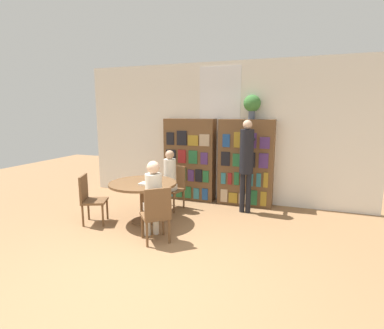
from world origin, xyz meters
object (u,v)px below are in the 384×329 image
librarian_standing (247,158)px  chair_left_side (174,185)px  bookshelf_right (246,163)px  bookshelf_left (190,160)px  reading_table (143,189)px  chair_near_camera (90,197)px  seated_reader_left (169,178)px  seated_reader_right (153,195)px  chair_far_side (156,212)px  flower_vase (252,104)px

librarian_standing → chair_left_side: bearing=-170.3°
bookshelf_right → chair_left_side: bearing=-150.6°
bookshelf_left → reading_table: size_ratio=1.52×
chair_near_camera → bookshelf_left: bearing=127.7°
seated_reader_left → seated_reader_right: (0.33, -1.30, 0.02)m
bookshelf_right → seated_reader_left: size_ratio=1.49×
bookshelf_right → chair_far_side: 2.55m
reading_table → librarian_standing: size_ratio=0.66×
seated_reader_left → chair_far_side: bearing=120.2°
flower_vase → reading_table: flower_vase is taller
librarian_standing → chair_far_side: bearing=-118.4°
chair_far_side → seated_reader_left: size_ratio=0.72×
bookshelf_left → librarian_standing: bearing=-20.3°
chair_far_side → seated_reader_right: size_ratio=0.70×
flower_vase → bookshelf_right: bearing=-176.8°
chair_left_side → bookshelf_left: bearing=-81.9°
bookshelf_right → flower_vase: (0.09, 0.00, 1.21)m
chair_far_side → seated_reader_left: (-0.45, 1.43, 0.20)m
chair_left_side → seated_reader_right: 1.52m
chair_left_side → seated_reader_left: 0.27m
chair_near_camera → bookshelf_right: bearing=107.1°
reading_table → seated_reader_left: seated_reader_left is taller
chair_left_side → seated_reader_right: seated_reader_right is taller
chair_left_side → librarian_standing: bearing=-157.6°
flower_vase → chair_far_side: flower_vase is taller
seated_reader_left → librarian_standing: (1.45, 0.42, 0.41)m
flower_vase → chair_left_side: flower_vase is taller
bookshelf_left → bookshelf_right: same height
bookshelf_left → flower_vase: 1.80m
chair_left_side → chair_far_side: size_ratio=1.00×
bookshelf_right → chair_near_camera: size_ratio=2.07×
chair_near_camera → librarian_standing: (2.47, 1.52, 0.61)m
chair_far_side → librarian_standing: 2.19m
reading_table → chair_far_side: (0.62, -0.70, -0.13)m
chair_left_side → seated_reader_left: seated_reader_left is taller
chair_left_side → librarian_standing: 1.56m
flower_vase → reading_table: bearing=-134.1°
chair_far_side → seated_reader_left: seated_reader_left is taller
seated_reader_right → seated_reader_left: bearing=63.1°
bookshelf_left → flower_vase: flower_vase is taller
reading_table → chair_left_side: 0.94m
chair_near_camera → seated_reader_left: size_ratio=0.72×
bookshelf_left → chair_left_side: (-0.06, -0.74, -0.42)m
chair_far_side → chair_left_side: bearing=63.0°
bookshelf_left → chair_far_side: bookshelf_left is taller
chair_far_side → seated_reader_right: 0.28m
bookshelf_left → seated_reader_right: bearing=-84.0°
bookshelf_left → chair_far_side: size_ratio=2.07×
chair_near_camera → chair_left_side: (1.06, 1.28, 0.00)m
chair_left_side → librarian_standing: librarian_standing is taller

